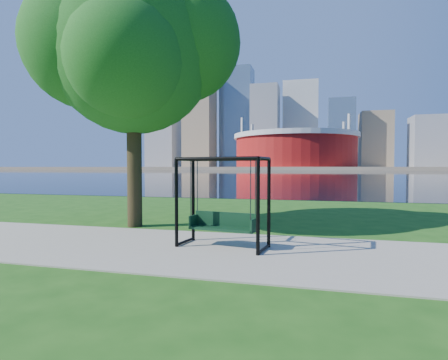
% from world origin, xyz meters
% --- Properties ---
extents(ground, '(900.00, 900.00, 0.00)m').
position_xyz_m(ground, '(0.00, 0.00, 0.00)').
color(ground, '#1E5114').
rests_on(ground, ground).
extents(path, '(120.00, 4.00, 0.03)m').
position_xyz_m(path, '(0.00, -0.50, 0.01)').
color(path, '#9E937F').
rests_on(path, ground).
extents(river, '(900.00, 180.00, 0.02)m').
position_xyz_m(river, '(0.00, 102.00, 0.01)').
color(river, black).
rests_on(river, ground).
extents(far_bank, '(900.00, 228.00, 2.00)m').
position_xyz_m(far_bank, '(0.00, 306.00, 1.00)').
color(far_bank, '#937F60').
rests_on(far_bank, ground).
extents(stadium, '(83.00, 83.00, 32.00)m').
position_xyz_m(stadium, '(-10.00, 235.00, 14.23)').
color(stadium, maroon).
rests_on(stadium, far_bank).
extents(skyline, '(392.00, 66.00, 96.50)m').
position_xyz_m(skyline, '(-4.27, 319.39, 35.89)').
color(skyline, gray).
rests_on(skyline, far_bank).
extents(swing, '(2.17, 1.20, 2.11)m').
position_xyz_m(swing, '(0.07, -0.16, 1.02)').
color(swing, black).
rests_on(swing, ground).
extents(park_tree, '(6.47, 5.84, 8.04)m').
position_xyz_m(park_tree, '(-3.43, 2.05, 5.58)').
color(park_tree, black).
rests_on(park_tree, ground).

